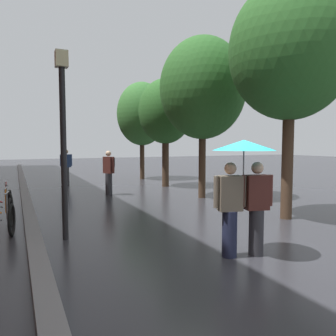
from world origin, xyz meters
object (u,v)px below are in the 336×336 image
Objects in this scene: street_tree_0 at (290,51)px; couple_under_umbrella at (244,180)px; street_tree_3 at (142,114)px; pedestrian_walking_far at (109,172)px; street_tree_1 at (203,89)px; street_tree_2 at (165,112)px; pedestrian_walking_midground at (66,166)px; street_lamp_post at (63,130)px.

street_tree_0 is 4.51m from couple_under_umbrella.
street_tree_3 is 3.14× the size of pedestrian_walking_far.
street_tree_0 reaches higher than couple_under_umbrella.
street_tree_1 is 6.91m from street_tree_3.
street_tree_2 is 2.91× the size of pedestrian_walking_midground.
couple_under_umbrella is at bearing -114.26° from street_tree_1.
pedestrian_walking_far is (-3.20, 5.87, -3.42)m from street_tree_0.
street_tree_1 is at bearing -91.71° from street_tree_2.
street_tree_0 is 7.50m from pedestrian_walking_far.
street_tree_1 is 4.67m from pedestrian_walking_far.
street_tree_1 is 3.42× the size of pedestrian_walking_midground.
pedestrian_walking_midground is (-4.04, 2.66, -2.51)m from street_tree_2.
couple_under_umbrella reaches higher than pedestrian_walking_midground.
pedestrian_walking_far is at bearing -155.16° from street_tree_2.
street_tree_0 reaches higher than street_tree_1.
pedestrian_walking_midground is at bearing 82.07° from street_lamp_post.
street_tree_1 is 1.51× the size of street_lamp_post.
street_tree_2 is at bearing 24.84° from pedestrian_walking_far.
street_tree_0 is 3.00× the size of couple_under_umbrella.
street_tree_0 reaches higher than street_tree_2.
pedestrian_walking_midground is 4.18m from pedestrian_walking_far.
street_tree_1 is at bearing -92.12° from street_tree_3.
street_tree_3 is 2.62× the size of couple_under_umbrella.
street_tree_2 reaches higher than pedestrian_walking_midground.
street_lamp_post is at bearing -113.51° from pedestrian_walking_far.
pedestrian_walking_midground is (-4.22, 9.92, -3.43)m from street_tree_0.
pedestrian_walking_midground is at bearing -169.17° from street_tree_3.
street_lamp_post is (-5.51, -10.24, -1.33)m from street_tree_3.
street_lamp_post reaches higher than pedestrian_walking_far.
pedestrian_walking_far is at bearing -75.81° from pedestrian_walking_midground.
street_tree_0 is 1.25× the size of street_tree_2.
couple_under_umbrella is at bearing -83.31° from pedestrian_walking_midground.
street_tree_1 is 1.08× the size of street_tree_3.
street_lamp_post is at bearing 174.95° from street_tree_0.
street_tree_0 is 11.31m from pedestrian_walking_midground.
couple_under_umbrella is at bearing -87.37° from pedestrian_walking_far.
street_tree_1 reaches higher than pedestrian_walking_far.
street_tree_2 is at bearing 51.68° from street_lamp_post.
street_lamp_post is (-5.54, 0.49, -2.07)m from street_tree_0.
street_tree_0 is at bearing 33.01° from couple_under_umbrella.
pedestrian_walking_far reaches higher than pedestrian_walking_midground.
street_lamp_post is 6.02m from pedestrian_walking_far.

